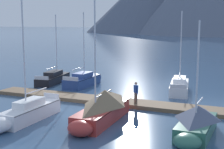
% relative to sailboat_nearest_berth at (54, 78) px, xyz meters
% --- Properties ---
extents(ground_plane, '(700.00, 700.00, 0.00)m').
position_rel_sailboat_nearest_berth_xyz_m(ground_plane, '(8.61, -10.04, -0.53)').
color(ground_plane, '#38567A').
extents(dock, '(20.05, 2.26, 0.30)m').
position_rel_sailboat_nearest_berth_xyz_m(dock, '(8.61, -6.04, -0.38)').
color(dock, brown).
rests_on(dock, ground).
extents(sailboat_nearest_berth, '(2.49, 6.46, 7.30)m').
position_rel_sailboat_nearest_berth_xyz_m(sailboat_nearest_berth, '(0.00, 0.00, 0.00)').
color(sailboat_nearest_berth, black).
rests_on(sailboat_nearest_berth, ground).
extents(sailboat_second_berth, '(1.94, 6.00, 7.48)m').
position_rel_sailboat_nearest_berth_xyz_m(sailboat_second_berth, '(3.77, -0.13, 0.05)').
color(sailboat_second_berth, navy).
rests_on(sailboat_second_berth, ground).
extents(sailboat_mid_dock_port, '(1.46, 6.35, 8.55)m').
position_rel_sailboat_nearest_berth_xyz_m(sailboat_mid_dock_port, '(6.36, -12.99, 0.08)').
color(sailboat_mid_dock_port, white).
rests_on(sailboat_mid_dock_port, ground).
extents(sailboat_mid_dock_starboard, '(2.24, 6.83, 8.63)m').
position_rel_sailboat_nearest_berth_xyz_m(sailboat_mid_dock_starboard, '(10.88, -10.89, 0.44)').
color(sailboat_mid_dock_starboard, '#B2332D').
rests_on(sailboat_mid_dock_starboard, ground).
extents(sailboat_far_berth, '(2.58, 6.61, 7.50)m').
position_rel_sailboat_nearest_berth_xyz_m(sailboat_far_berth, '(13.50, 0.68, 0.05)').
color(sailboat_far_berth, silver).
rests_on(sailboat_far_berth, ground).
extents(sailboat_outer_slip, '(2.04, 5.46, 6.60)m').
position_rel_sailboat_nearest_berth_xyz_m(sailboat_outer_slip, '(17.02, -11.16, 0.26)').
color(sailboat_outer_slip, '#336B56').
rests_on(sailboat_outer_slip, ground).
extents(person_on_dock, '(0.45, 0.44, 1.69)m').
position_rel_sailboat_nearest_berth_xyz_m(person_on_dock, '(11.70, -6.53, 0.74)').
color(person_on_dock, brown).
rests_on(person_on_dock, dock).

